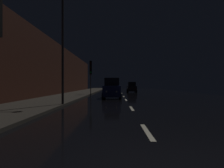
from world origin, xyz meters
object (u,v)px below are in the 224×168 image
at_px(streetlamp_overhead, 69,31).
at_px(car_distant_taillights, 132,88).
at_px(traffic_light_far_left, 91,70).
at_px(car_approaching_headlights, 112,89).

distance_m(streetlamp_overhead, car_distant_taillights, 24.88).
distance_m(traffic_light_far_left, streetlamp_overhead, 13.71).
height_order(car_approaching_headlights, car_distant_taillights, car_approaching_headlights).
distance_m(traffic_light_far_left, car_approaching_headlights, 6.83).
relative_size(streetlamp_overhead, car_distant_taillights, 2.07).
bearing_deg(car_approaching_headlights, streetlamp_overhead, -19.42).
bearing_deg(traffic_light_far_left, car_distant_taillights, 137.51).
xyz_separation_m(car_approaching_headlights, car_distant_taillights, (3.43, 15.71, -0.12)).
xyz_separation_m(traffic_light_far_left, streetlamp_overhead, (0.23, -13.60, 1.76)).
bearing_deg(car_approaching_headlights, traffic_light_far_left, -151.54).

